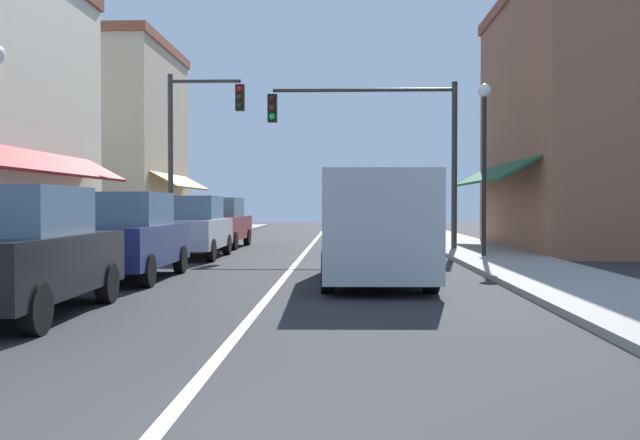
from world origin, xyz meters
TOP-DOWN VIEW (x-y plane):
  - ground_plane at (0.00, 18.00)m, footprint 80.00×80.00m
  - sidewalk_left at (-5.50, 18.00)m, footprint 2.60×56.00m
  - sidewalk_right at (5.50, 18.00)m, footprint 2.60×56.00m
  - lane_center_stripe at (0.00, 18.00)m, footprint 0.14×52.00m
  - storefront_right_block at (9.56, 20.00)m, footprint 6.83×10.20m
  - storefront_far_left at (-8.92, 28.00)m, footprint 5.56×8.20m
  - parked_car_nearest_left at (-3.16, 5.25)m, footprint 1.88×4.15m
  - parked_car_second_left at (-3.17, 10.04)m, footprint 1.81×4.11m
  - parked_car_third_left at (-3.10, 15.84)m, footprint 1.81×4.12m
  - parked_car_far_left at (-3.22, 20.80)m, footprint 1.87×4.15m
  - van_in_lane at (1.82, 9.62)m, footprint 2.09×5.22m
  - traffic_signal_mast_arm at (2.60, 18.80)m, footprint 6.12×0.50m
  - traffic_signal_left_corner at (-3.98, 20.18)m, footprint 2.70×0.50m
  - street_lamp_right_mid at (5.08, 15.40)m, footprint 0.36×0.36m

SIDE VIEW (x-z plane):
  - ground_plane at x=0.00m, z-range 0.00..0.00m
  - lane_center_stripe at x=0.00m, z-range 0.00..0.01m
  - sidewalk_left at x=-5.50m, z-range 0.00..0.12m
  - sidewalk_right at x=5.50m, z-range 0.00..0.12m
  - parked_car_nearest_left at x=-3.16m, z-range -0.01..1.76m
  - parked_car_second_left at x=-3.17m, z-range -0.01..1.76m
  - parked_car_third_left at x=-3.10m, z-range -0.01..1.76m
  - parked_car_far_left at x=-3.22m, z-range -0.01..1.76m
  - van_in_lane at x=1.82m, z-range 0.09..2.21m
  - street_lamp_right_mid at x=5.08m, z-range 0.83..5.67m
  - traffic_signal_mast_arm at x=2.60m, z-range 1.08..6.57m
  - traffic_signal_left_corner at x=-3.98m, z-range 0.91..6.96m
  - storefront_right_block at x=9.56m, z-range 0.00..8.81m
  - storefront_far_left at x=-8.92m, z-range 0.00..8.89m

